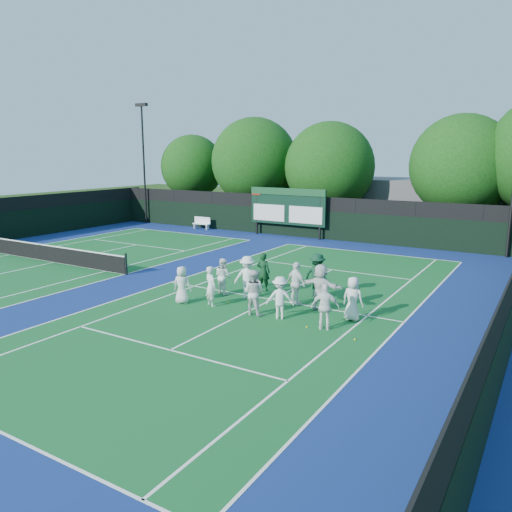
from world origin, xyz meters
The scene contains 31 objects.
ground centered at (0.00, 0.00, 0.00)m, with size 120.00×120.00×0.00m, color #1C380F.
court_apron centered at (-6.00, 1.00, 0.00)m, with size 34.00×32.00×0.01m, color navy.
near_court centered at (0.00, 1.00, 0.01)m, with size 11.05×23.85×0.01m.
left_court centered at (-14.00, 1.00, 0.01)m, with size 11.05×23.85×0.01m.
back_fence centered at (-6.00, 16.00, 1.36)m, with size 34.00×0.08×3.00m.
scoreboard centered at (-7.01, 15.59, 2.19)m, with size 6.00×0.21×3.55m.
clubhouse centered at (-2.00, 24.00, 2.00)m, with size 18.00×6.00×4.00m, color #57585C.
light_pole_left centered at (-21.00, 15.70, 6.30)m, with size 1.20×0.30×10.12m.
tennis_net centered at (-14.00, 1.00, 0.49)m, with size 11.30×0.10×1.10m.
bench centered at (-14.65, 15.37, 0.53)m, with size 1.55×0.42×0.98m.
tree_a centered at (-18.60, 19.58, 4.69)m, with size 5.63×5.63×7.66m.
tree_b centered at (-12.05, 19.58, 5.18)m, with size 7.15×7.15×8.94m.
tree_c centered at (-5.32, 19.58, 4.80)m, with size 6.83×6.83×8.40m.
tree_d centered at (4.14, 19.58, 5.05)m, with size 6.74×6.74×8.60m.
tennis_ball_0 centered at (-1.31, -0.33, 0.03)m, with size 0.07×0.07×0.07m, color yellow.
tennis_ball_2 centered at (2.73, -1.36, 0.03)m, with size 0.07×0.07×0.07m, color yellow.
tennis_ball_3 centered at (-4.94, 1.52, 0.03)m, with size 0.07×0.07×0.07m, color yellow.
tennis_ball_4 centered at (-0.64, 3.79, 0.03)m, with size 0.07×0.07×0.07m, color yellow.
tennis_ball_5 centered at (4.59, -1.62, 0.03)m, with size 0.07×0.07×0.07m, color yellow.
player_front_0 centered at (-2.89, -1.31, 0.77)m, with size 0.75×0.49×1.53m, color silver.
player_front_1 centered at (-1.66, -1.01, 0.81)m, with size 0.59×0.39×1.63m, color white.
player_front_2 centered at (0.37, -1.06, 0.87)m, with size 0.85×0.66×1.74m, color silver.
player_front_3 centered at (1.44, -0.96, 0.80)m, with size 1.03×0.59×1.60m, color white.
player_front_4 centered at (3.33, -1.18, 0.82)m, with size 0.97×0.40×1.65m, color white.
player_back_0 centered at (-2.25, 0.68, 0.79)m, with size 0.77×0.60×1.58m, color white.
player_back_1 centered at (-1.00, 0.66, 0.90)m, with size 1.17×0.67×1.81m, color white.
player_back_2 centered at (1.14, 0.93, 0.88)m, with size 1.03×0.43×1.75m, color white.
player_back_3 centered at (2.31, 0.70, 0.93)m, with size 1.72×0.55×1.86m, color white.
player_back_4 centered at (3.78, 0.27, 0.82)m, with size 0.80×0.52×1.63m, color white.
coach_left centered at (-1.06, 2.09, 0.85)m, with size 0.62×0.41×1.70m, color #0E3319.
coach_right centered at (1.40, 2.37, 0.94)m, with size 1.21×0.70×1.88m, color #0F3721.
Camera 1 is at (9.82, -16.42, 5.98)m, focal length 35.00 mm.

